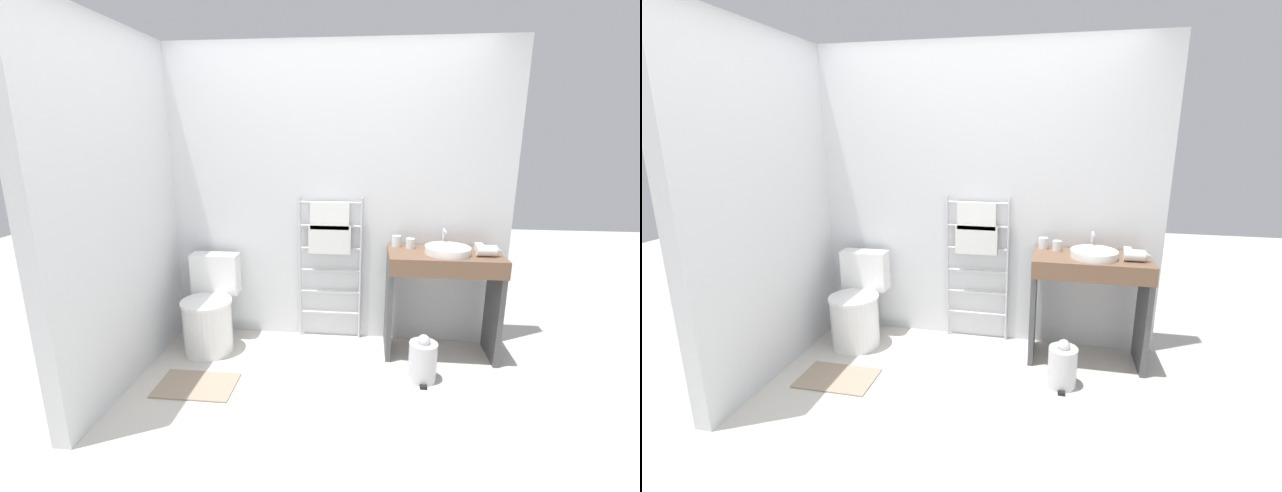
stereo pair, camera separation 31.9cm
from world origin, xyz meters
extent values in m
plane|color=beige|center=(0.00, 0.00, 0.00)|extent=(12.00, 12.00, 0.00)
cube|color=silver|center=(0.00, 1.36, 1.24)|extent=(2.95, 0.12, 2.47)
cube|color=silver|center=(-1.42, 0.65, 1.24)|extent=(0.12, 1.94, 2.47)
cylinder|color=white|center=(-0.98, 0.89, 0.21)|extent=(0.40, 0.40, 0.43)
cylinder|color=white|center=(-0.98, 0.89, 0.44)|extent=(0.41, 0.41, 0.02)
cube|color=white|center=(-0.98, 1.15, 0.60)|extent=(0.40, 0.15, 0.34)
cylinder|color=silver|center=(-0.98, 1.15, 0.78)|extent=(0.05, 0.05, 0.01)
cylinder|color=silver|center=(-0.26, 1.27, 0.63)|extent=(0.02, 0.02, 1.26)
cylinder|color=silver|center=(0.27, 1.27, 0.63)|extent=(0.02, 0.02, 1.26)
cylinder|color=silver|center=(0.00, 1.27, 0.23)|extent=(0.52, 0.02, 0.02)
cylinder|color=silver|center=(0.00, 1.27, 0.42)|extent=(0.52, 0.02, 0.02)
cylinder|color=silver|center=(0.00, 1.27, 0.62)|extent=(0.52, 0.02, 0.02)
cylinder|color=silver|center=(0.00, 1.27, 0.82)|extent=(0.52, 0.02, 0.02)
cylinder|color=silver|center=(0.00, 1.27, 1.01)|extent=(0.52, 0.02, 0.02)
cylinder|color=silver|center=(0.00, 1.27, 1.21)|extent=(0.52, 0.02, 0.02)
cube|color=white|center=(0.00, 1.24, 1.10)|extent=(0.32, 0.04, 0.23)
cube|color=silver|center=(0.00, 1.24, 0.90)|extent=(0.36, 0.04, 0.24)
cube|color=brown|center=(0.92, 1.05, 0.85)|extent=(0.87, 0.46, 0.03)
cube|color=brown|center=(0.92, 0.84, 0.78)|extent=(0.87, 0.02, 0.10)
cube|color=#4C4C4F|center=(0.50, 1.05, 0.42)|extent=(0.04, 0.39, 0.83)
cube|color=#4C4C4F|center=(1.33, 1.05, 0.42)|extent=(0.04, 0.39, 0.83)
cylinder|color=white|center=(0.93, 1.02, 0.89)|extent=(0.35, 0.35, 0.06)
cylinder|color=silver|center=(0.93, 1.02, 0.92)|extent=(0.28, 0.28, 0.01)
cylinder|color=silver|center=(0.93, 1.23, 0.94)|extent=(0.02, 0.02, 0.15)
cylinder|color=silver|center=(0.93, 1.18, 1.01)|extent=(0.02, 0.09, 0.02)
cylinder|color=white|center=(0.55, 1.21, 0.91)|extent=(0.07, 0.07, 0.09)
cylinder|color=white|center=(0.66, 1.16, 0.91)|extent=(0.07, 0.07, 0.08)
cylinder|color=white|center=(1.21, 0.99, 0.91)|extent=(0.14, 0.09, 0.09)
cone|color=silver|center=(1.30, 0.99, 0.91)|extent=(0.05, 0.07, 0.07)
cube|color=white|center=(1.18, 1.08, 0.91)|extent=(0.05, 0.09, 0.06)
cylinder|color=silver|center=(0.74, 0.64, 0.15)|extent=(0.21, 0.21, 0.30)
sphere|color=silver|center=(0.74, 0.64, 0.32)|extent=(0.09, 0.09, 0.09)
cube|color=black|center=(0.74, 0.52, 0.01)|extent=(0.05, 0.04, 0.02)
cube|color=gray|center=(-0.89, 0.38, 0.01)|extent=(0.56, 0.36, 0.01)
camera|label=1|loc=(0.29, -2.23, 1.77)|focal=24.00mm
camera|label=2|loc=(0.60, -2.18, 1.77)|focal=24.00mm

